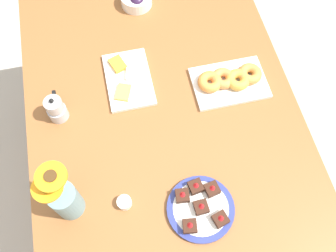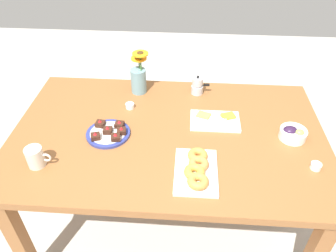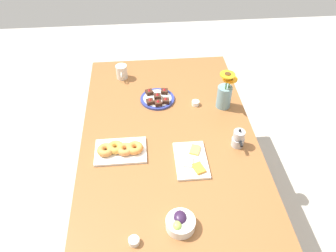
% 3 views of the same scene
% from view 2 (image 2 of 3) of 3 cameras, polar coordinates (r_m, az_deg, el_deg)
% --- Properties ---
extents(ground_plane, '(6.00, 6.00, 0.00)m').
position_cam_2_polar(ground_plane, '(2.23, 0.00, -15.83)').
color(ground_plane, '#B7B2A8').
extents(dining_table, '(1.60, 1.00, 0.74)m').
position_cam_2_polar(dining_table, '(1.73, 0.00, -3.23)').
color(dining_table, brown).
rests_on(dining_table, ground_plane).
extents(coffee_mug, '(0.11, 0.08, 0.10)m').
position_cam_2_polar(coffee_mug, '(1.59, -22.08, -5.00)').
color(coffee_mug, beige).
rests_on(coffee_mug, dining_table).
extents(grape_bowl, '(0.13, 0.13, 0.07)m').
position_cam_2_polar(grape_bowl, '(1.74, 20.92, -1.27)').
color(grape_bowl, white).
rests_on(grape_bowl, dining_table).
extents(cheese_platter, '(0.26, 0.17, 0.03)m').
position_cam_2_polar(cheese_platter, '(1.76, 8.25, 0.99)').
color(cheese_platter, white).
rests_on(cheese_platter, dining_table).
extents(croissant_platter, '(0.19, 0.28, 0.05)m').
position_cam_2_polar(croissant_platter, '(1.46, 5.02, -7.52)').
color(croissant_platter, white).
rests_on(croissant_platter, dining_table).
extents(jam_cup_honey, '(0.05, 0.05, 0.03)m').
position_cam_2_polar(jam_cup_honey, '(1.62, 24.37, -6.35)').
color(jam_cup_honey, white).
rests_on(jam_cup_honey, dining_table).
extents(jam_cup_berry, '(0.05, 0.05, 0.03)m').
position_cam_2_polar(jam_cup_berry, '(1.85, -6.65, 3.54)').
color(jam_cup_berry, white).
rests_on(jam_cup_berry, dining_table).
extents(dessert_plate, '(0.22, 0.22, 0.05)m').
position_cam_2_polar(dessert_plate, '(1.68, -10.31, -1.18)').
color(dessert_plate, navy).
rests_on(dessert_plate, dining_table).
extents(flower_vase, '(0.11, 0.11, 0.26)m').
position_cam_2_polar(flower_vase, '(1.95, -5.12, 8.29)').
color(flower_vase, '#6B939E').
rests_on(flower_vase, dining_table).
extents(moka_pot, '(0.11, 0.07, 0.12)m').
position_cam_2_polar(moka_pot, '(1.95, 5.15, 6.95)').
color(moka_pot, '#B7B7BC').
rests_on(moka_pot, dining_table).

